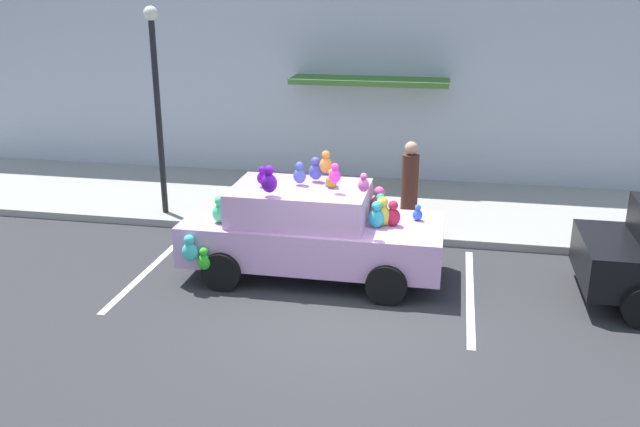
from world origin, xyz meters
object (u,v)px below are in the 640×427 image
plush_covered_car (310,230)px  pedestrian_near_shopfront (410,185)px  street_lamp_post (157,91)px  teddy_bear_on_sidewalk (315,198)px

plush_covered_car → pedestrian_near_shopfront: plush_covered_car is taller
street_lamp_post → plush_covered_car: bearing=-32.4°
pedestrian_near_shopfront → plush_covered_car: bearing=-120.0°
teddy_bear_on_sidewalk → pedestrian_near_shopfront: bearing=-4.5°
plush_covered_car → pedestrian_near_shopfront: 2.92m
teddy_bear_on_sidewalk → street_lamp_post: street_lamp_post is taller
plush_covered_car → pedestrian_near_shopfront: size_ratio=2.57×
street_lamp_post → teddy_bear_on_sidewalk: bearing=7.8°
plush_covered_car → street_lamp_post: bearing=147.6°
plush_covered_car → street_lamp_post: 4.60m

